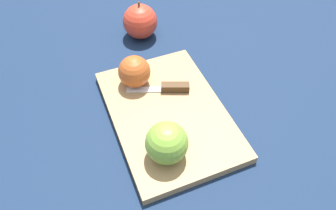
{
  "coord_description": "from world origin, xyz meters",
  "views": [
    {
      "loc": [
        -0.37,
        0.24,
        0.55
      ],
      "look_at": [
        0.0,
        0.0,
        0.04
      ],
      "focal_mm": 35.0,
      "sensor_mm": 36.0,
      "label": 1
    }
  ],
  "objects_px": {
    "apple_half_right": "(134,72)",
    "knife": "(171,88)",
    "apple_whole": "(140,22)",
    "apple_half_left": "(167,143)"
  },
  "relations": [
    {
      "from": "apple_half_left",
      "to": "apple_whole",
      "type": "bearing_deg",
      "value": 71.32
    },
    {
      "from": "apple_whole",
      "to": "apple_half_left",
      "type": "bearing_deg",
      "value": 157.7
    },
    {
      "from": "apple_half_right",
      "to": "knife",
      "type": "relative_size",
      "value": 0.56
    },
    {
      "from": "apple_half_right",
      "to": "knife",
      "type": "xyz_separation_m",
      "value": [
        -0.06,
        -0.06,
        -0.03
      ]
    },
    {
      "from": "knife",
      "to": "apple_half_left",
      "type": "bearing_deg",
      "value": 87.45
    },
    {
      "from": "apple_half_left",
      "to": "apple_whole",
      "type": "height_order",
      "value": "apple_whole"
    },
    {
      "from": "apple_half_left",
      "to": "apple_half_right",
      "type": "xyz_separation_m",
      "value": [
        0.2,
        -0.04,
        -0.0
      ]
    },
    {
      "from": "knife",
      "to": "apple_whole",
      "type": "bearing_deg",
      "value": -70.27
    },
    {
      "from": "apple_half_left",
      "to": "knife",
      "type": "distance_m",
      "value": 0.17
    },
    {
      "from": "apple_half_left",
      "to": "knife",
      "type": "bearing_deg",
      "value": 58.27
    }
  ]
}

